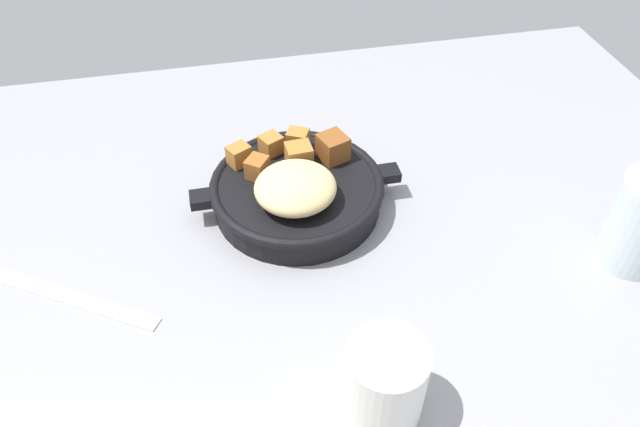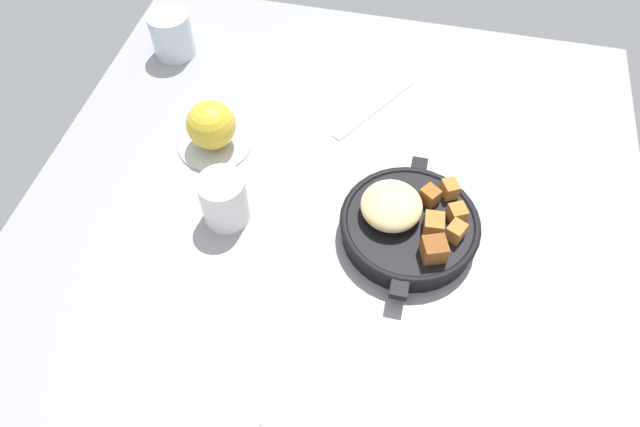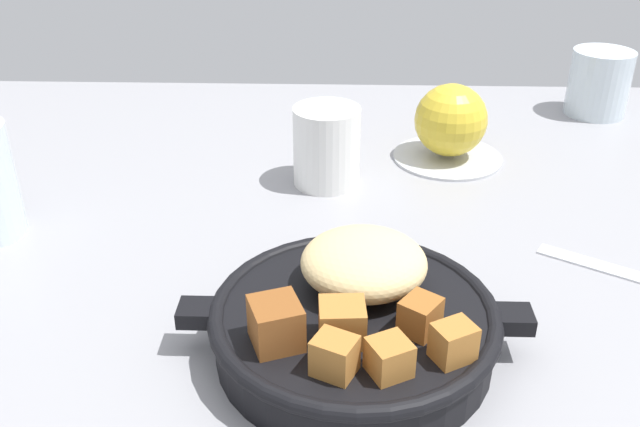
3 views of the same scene
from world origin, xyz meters
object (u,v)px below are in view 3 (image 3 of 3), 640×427
object	(u,v)px
red_apple	(451,120)
water_glass_short	(599,83)
cast_iron_skillet	(355,317)
white_creamer_pitcher	(328,146)

from	to	relation	value
red_apple	water_glass_short	xyz separation A→B (cm)	(20.68, 14.76, -0.45)
red_apple	water_glass_short	distance (cm)	25.41
cast_iron_skillet	red_apple	distance (cm)	34.83
red_apple	water_glass_short	world-z (taller)	red_apple
cast_iron_skillet	white_creamer_pitcher	world-z (taller)	white_creamer_pitcher
cast_iron_skillet	red_apple	world-z (taller)	red_apple
cast_iron_skillet	red_apple	xyz separation A→B (cm)	(10.76, 33.08, 1.80)
water_glass_short	white_creamer_pitcher	bearing A→B (deg)	-147.96
red_apple	water_glass_short	bearing A→B (deg)	35.52
water_glass_short	white_creamer_pitcher	xyz separation A→B (cm)	(-33.95, -21.25, -0.02)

